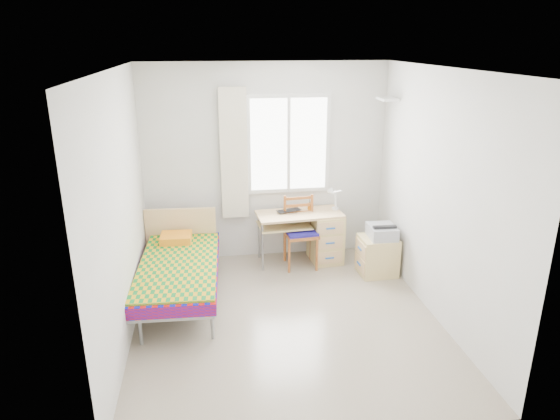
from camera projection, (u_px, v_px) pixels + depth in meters
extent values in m
plane|color=#BCAD93|center=(287.00, 319.00, 5.37)|extent=(3.50, 3.50, 0.00)
plane|color=white|center=(288.00, 69.00, 4.52)|extent=(3.50, 3.50, 0.00)
plane|color=silver|center=(266.00, 163.00, 6.58)|extent=(3.20, 0.00, 3.20)
plane|color=silver|center=(121.00, 212.00, 4.72)|extent=(0.00, 3.50, 3.50)
plane|color=silver|center=(439.00, 197.00, 5.17)|extent=(0.00, 3.50, 3.50)
cube|color=white|center=(288.00, 144.00, 6.52)|extent=(1.10, 0.04, 1.30)
cube|color=white|center=(289.00, 145.00, 6.51)|extent=(1.00, 0.02, 1.20)
cube|color=white|center=(289.00, 145.00, 6.51)|extent=(0.04, 0.02, 1.20)
cube|color=#FBE9D0|center=(234.00, 154.00, 6.41)|extent=(0.35, 0.05, 1.70)
cube|color=white|center=(388.00, 99.00, 6.19)|extent=(0.20, 0.32, 0.03)
cube|color=gray|center=(179.00, 276.00, 5.65)|extent=(0.92, 1.90, 0.06)
cube|color=#BC0F0C|center=(179.00, 270.00, 5.63)|extent=(0.97, 1.92, 0.13)
cube|color=#D29A0E|center=(178.00, 264.00, 5.58)|extent=(0.94, 1.80, 0.03)
cube|color=#E1B876|center=(181.00, 227.00, 6.41)|extent=(0.90, 0.09, 0.51)
cube|color=orange|center=(176.00, 238.00, 6.17)|extent=(0.39, 0.33, 0.09)
cylinder|color=gray|center=(141.00, 331.00, 4.88)|extent=(0.04, 0.04, 0.30)
cylinder|color=gray|center=(210.00, 257.00, 6.53)|extent=(0.04, 0.04, 0.30)
cube|color=#E1B876|center=(299.00, 214.00, 6.54)|extent=(1.15, 0.59, 0.03)
cube|color=tan|center=(325.00, 237.00, 6.71)|extent=(0.42, 0.52, 0.66)
cube|color=tan|center=(284.00, 225.00, 6.56)|extent=(0.71, 0.52, 0.02)
cylinder|color=gray|center=(263.00, 247.00, 6.39)|extent=(0.03, 0.03, 0.66)
cylinder|color=gray|center=(259.00, 235.00, 6.77)|extent=(0.03, 0.03, 0.66)
cube|color=brown|center=(301.00, 234.00, 6.49)|extent=(0.44, 0.44, 0.04)
cube|color=navy|center=(301.00, 232.00, 6.48)|extent=(0.42, 0.42, 0.04)
cube|color=brown|center=(298.00, 209.00, 6.57)|extent=(0.36, 0.06, 0.40)
cylinder|color=brown|center=(289.00, 256.00, 6.37)|extent=(0.03, 0.03, 0.45)
cylinder|color=brown|center=(311.00, 228.00, 6.68)|extent=(0.04, 0.04, 0.93)
cube|color=tan|center=(378.00, 256.00, 6.34)|extent=(0.46, 0.42, 0.50)
cube|color=#E1B876|center=(360.00, 248.00, 6.27)|extent=(0.02, 0.37, 0.18)
cube|color=#E1B876|center=(360.00, 263.00, 6.34)|extent=(0.02, 0.37, 0.18)
cube|color=#ADAFB5|center=(382.00, 232.00, 6.23)|extent=(0.34, 0.39, 0.15)
cube|color=black|center=(382.00, 226.00, 6.21)|extent=(0.27, 0.32, 0.02)
imported|color=black|center=(291.00, 212.00, 6.54)|extent=(0.37, 0.30, 0.03)
cylinder|color=orange|center=(310.00, 206.00, 6.67)|extent=(0.08, 0.08, 0.09)
cylinder|color=white|center=(335.00, 209.00, 6.67)|extent=(0.09, 0.09, 0.03)
cylinder|color=white|center=(336.00, 199.00, 6.63)|extent=(0.02, 0.11, 0.25)
cylinder|color=white|center=(336.00, 192.00, 6.51)|extent=(0.12, 0.22, 0.10)
cone|color=white|center=(332.00, 192.00, 6.39)|extent=(0.13, 0.14, 0.12)
imported|color=gray|center=(287.00, 220.00, 6.59)|extent=(0.18, 0.23, 0.02)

